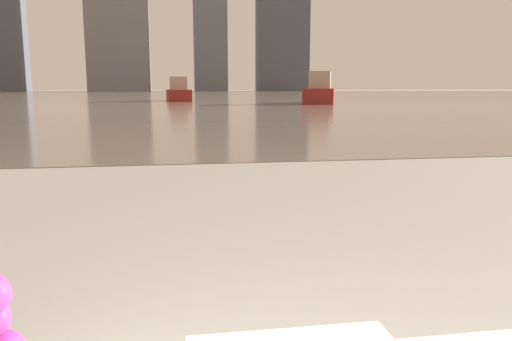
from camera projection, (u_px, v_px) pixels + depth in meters
name	position (u px, v px, depth m)	size (l,w,h in m)	color
harbor_water	(177.00, 95.00, 60.32)	(180.00, 110.00, 0.01)	gray
harbor_boat_3	(178.00, 92.00, 36.27)	(1.82, 4.70, 1.73)	maroon
harbor_boat_4	(320.00, 92.00, 31.17)	(3.39, 5.53, 1.96)	maroon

